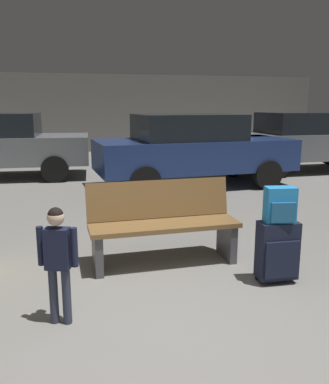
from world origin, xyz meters
TOP-DOWN VIEW (x-y plane):
  - ground_plane at (0.00, 4.00)m, footprint 18.00×18.00m
  - garage_back_wall at (0.00, 12.86)m, footprint 18.00×0.12m
  - bench at (0.22, 1.58)m, footprint 1.61×0.57m
  - suitcase at (1.17, 0.83)m, footprint 0.39×0.24m
  - backpack_bright at (1.17, 0.83)m, footprint 0.30×0.23m
  - child at (-0.86, 0.52)m, footprint 0.30×0.23m
  - parked_car_side at (5.33, 6.94)m, footprint 4.11×1.82m
  - parked_car_near at (1.82, 5.68)m, footprint 4.22×2.04m

SIDE VIEW (x-z plane):
  - ground_plane at x=0.00m, z-range -0.10..0.00m
  - suitcase at x=1.17m, z-range 0.02..0.62m
  - bench at x=0.22m, z-range 0.00..0.88m
  - child at x=-0.86m, z-range 0.11..1.05m
  - backpack_bright at x=1.17m, z-range 0.60..0.94m
  - parked_car_side at x=5.33m, z-range 0.05..1.56m
  - parked_car_near at x=1.82m, z-range 0.05..1.56m
  - garage_back_wall at x=0.00m, z-range 0.00..2.80m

